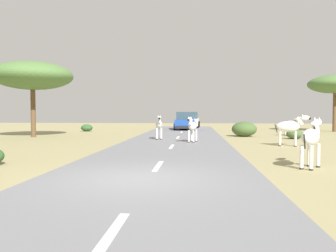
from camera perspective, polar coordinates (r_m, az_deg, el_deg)
ground_plane at (r=8.72m, az=-5.20°, el=-9.18°), size 90.00×90.00×0.00m
road at (r=8.67m, az=-3.16°, el=-9.07°), size 6.00×64.00×0.05m
lane_markings at (r=7.70m, az=-4.20°, el=-10.33°), size 0.16×56.00×0.01m
zebra_0 at (r=20.91m, az=-1.55°, el=0.20°), size 0.57×1.61×1.52m
zebra_1 at (r=26.40m, az=20.30°, el=0.29°), size 1.52×0.59×1.44m
zebra_2 at (r=11.33m, az=23.24°, el=-1.83°), size 1.17×1.49×1.60m
zebra_3 at (r=18.97m, az=4.15°, el=-0.11°), size 0.65×1.54×1.48m
zebra_4 at (r=18.26m, az=20.05°, el=-0.17°), size 1.73×0.71×1.66m
car_0 at (r=33.00m, az=2.94°, el=0.79°), size 2.07×4.36×1.74m
car_1 at (r=38.21m, az=3.88°, el=1.00°), size 2.15×4.41×1.74m
tree_0 at (r=33.61m, az=26.62°, el=6.36°), size 4.70×4.70×5.09m
tree_1 at (r=25.45m, az=-22.08°, el=7.89°), size 5.53×5.53×5.26m
bush_0 at (r=23.38m, az=20.77°, el=-1.29°), size 1.07×0.96×0.64m
bush_1 at (r=24.71m, az=12.87°, el=-0.51°), size 1.79×1.61×1.07m
bush_2 at (r=31.19m, az=12.85°, el=-0.18°), size 1.33×1.20×0.80m
bush_4 at (r=31.60m, az=-13.68°, el=-0.30°), size 1.06×0.96×0.64m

